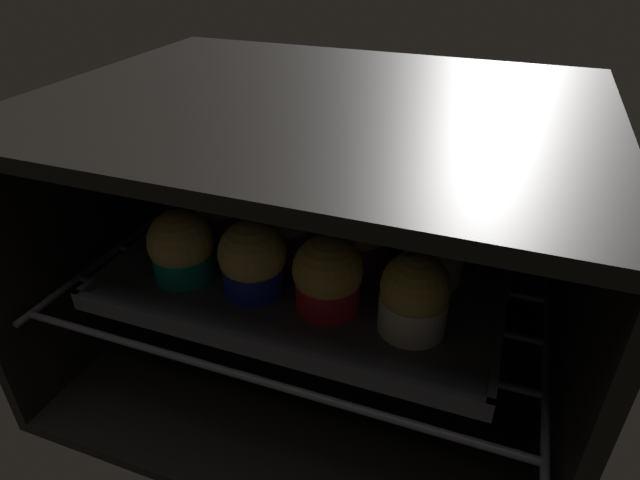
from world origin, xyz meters
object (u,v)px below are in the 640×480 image
(muffin_row0_col0, at_px, (181,247))
(muffin_row0_col3, at_px, (414,295))
(muffin_row1_col3, at_px, (434,249))
(muffin_row0_col1, at_px, (253,260))
(muffin_row2_col2, at_px, (375,203))
(muffin_row2_col0, at_px, (252,182))
(muffin_row2_col3, at_px, (447,215))
(muffin_row1_col1, at_px, (286,222))
(muffin_row0_col2, at_px, (328,276))
(muffin_row1_col2, at_px, (358,237))
(muffin_row2_col1, at_px, (313,192))
(baking_tray, at_px, (320,260))
(muffin_row1_col0, at_px, (220,209))

(muffin_row0_col0, relative_size, muffin_row0_col3, 0.96)
(muffin_row0_col3, xyz_separation_m, muffin_row1_col3, (0.00, 0.10, -0.00))
(muffin_row0_col1, height_order, muffin_row2_col2, muffin_row0_col1)
(muffin_row2_col0, bearing_deg, muffin_row2_col3, 1.10)
(muffin_row0_col1, xyz_separation_m, muffin_row2_col2, (0.09, 0.18, -0.00))
(muffin_row0_col1, bearing_deg, muffin_row1_col1, 88.63)
(muffin_row0_col0, xyz_separation_m, muffin_row2_col3, (0.27, 0.19, -0.00))
(muffin_row1_col1, bearing_deg, muffin_row0_col3, -26.90)
(muffin_row0_col2, xyz_separation_m, muffin_row2_col2, (0.00, 0.18, -0.00))
(muffin_row0_col0, distance_m, muffin_row0_col3, 0.27)
(muffin_row0_col3, xyz_separation_m, muffin_row1_col1, (-0.18, 0.09, 0.00))
(muffin_row0_col2, bearing_deg, muffin_row1_col3, 43.93)
(muffin_row2_col0, bearing_deg, muffin_row1_col1, -44.82)
(muffin_row1_col2, relative_size, muffin_row2_col1, 1.02)
(baking_tray, relative_size, muffin_row0_col0, 5.36)
(baking_tray, relative_size, muffin_row2_col3, 5.68)
(muffin_row0_col0, xyz_separation_m, muffin_row2_col1, (0.09, 0.18, 0.00))
(muffin_row0_col0, xyz_separation_m, muffin_row0_col1, (0.09, 0.00, 0.00))
(muffin_row0_col0, bearing_deg, muffin_row0_col1, 2.28)
(muffin_row1_col0, relative_size, muffin_row2_col1, 0.99)
(muffin_row1_col0, distance_m, muffin_row1_col3, 0.28)
(muffin_row1_col2, xyz_separation_m, muffin_row1_col3, (0.09, 0.01, -0.00))
(muffin_row0_col0, xyz_separation_m, muffin_row1_col0, (-0.00, 0.10, 0.00))
(muffin_row0_col2, bearing_deg, muffin_row1_col1, 134.75)
(muffin_row0_col3, height_order, muffin_row1_col1, muffin_row1_col1)
(muffin_row1_col0, xyz_separation_m, muffin_row1_col1, (0.10, -0.01, 0.00))
(muffin_row0_col0, height_order, muffin_row1_col1, muffin_row1_col1)
(baking_tray, distance_m, muffin_row2_col1, 0.11)
(baking_tray, bearing_deg, muffin_row1_col2, -4.27)
(muffin_row0_col0, distance_m, muffin_row2_col3, 0.33)
(baking_tray, height_order, muffin_row2_col2, muffin_row2_col2)
(muffin_row1_col2, bearing_deg, muffin_row0_col3, -46.14)
(muffin_row0_col0, xyz_separation_m, muffin_row1_col1, (0.09, 0.09, 0.00))
(muffin_row2_col0, height_order, muffin_row2_col3, muffin_row2_col0)
(muffin_row0_col2, distance_m, muffin_row2_col2, 0.18)
(muffin_row0_col2, relative_size, muffin_row0_col3, 0.97)
(muffin_row0_col1, height_order, muffin_row2_col3, muffin_row0_col1)
(muffin_row0_col3, relative_size, muffin_row2_col3, 1.10)
(muffin_row0_col3, relative_size, muffin_row1_col2, 0.99)
(muffin_row0_col0, distance_m, muffin_row2_col0, 0.18)
(baking_tray, height_order, muffin_row0_col0, muffin_row0_col0)
(muffin_row0_col2, relative_size, muffin_row1_col1, 0.92)
(muffin_row2_col0, relative_size, muffin_row2_col3, 1.09)
(baking_tray, bearing_deg, muffin_row1_col0, 179.14)
(muffin_row1_col3, distance_m, muffin_row2_col0, 0.29)
(muffin_row0_col0, distance_m, muffin_row1_col2, 0.20)
(muffin_row2_col3, bearing_deg, muffin_row2_col1, -177.83)
(muffin_row1_col0, distance_m, muffin_row2_col3, 0.29)
(muffin_row1_col3, relative_size, muffin_row2_col1, 0.98)
(baking_tray, height_order, muffin_row1_col0, muffin_row1_col0)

